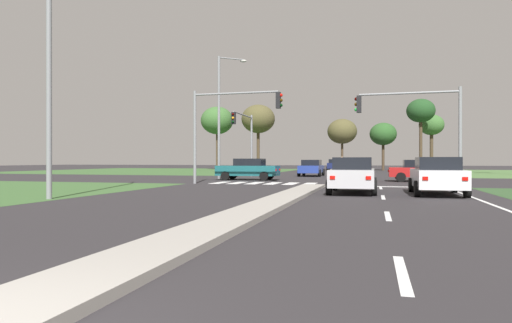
{
  "coord_description": "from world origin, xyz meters",
  "views": [
    {
      "loc": [
        3.16,
        -2.22,
        1.43
      ],
      "look_at": [
        -7.39,
        37.38,
        1.34
      ],
      "focal_mm": 31.14,
      "sensor_mm": 36.0,
      "label": 1
    }
  ],
  "objects_px": {
    "car_teal_sixth": "(248,169)",
    "traffic_signal_near_right": "(418,118)",
    "car_navy_third": "(335,165)",
    "treeline_near": "(217,121)",
    "pedestrian_at_median": "(342,163)",
    "treeline_fifth": "(383,134)",
    "street_lamp_second": "(221,111)",
    "treeline_second": "(258,119)",
    "car_red_second": "(420,170)",
    "treeline_fourth": "(421,112)",
    "car_white_near": "(437,176)",
    "traffic_signal_near_left": "(226,118)",
    "car_silver_fifth": "(353,175)",
    "traffic_signal_far_left": "(245,132)",
    "treeline_sixth": "(431,126)",
    "car_blue_fourth": "(311,168)",
    "treeline_third": "(342,132)",
    "street_lamp_near": "(50,40)"
  },
  "relations": [
    {
      "from": "car_teal_sixth",
      "to": "traffic_signal_near_right",
      "type": "relative_size",
      "value": 0.82
    },
    {
      "from": "car_navy_third",
      "to": "treeline_near",
      "type": "height_order",
      "value": "treeline_near"
    },
    {
      "from": "pedestrian_at_median",
      "to": "treeline_fifth",
      "type": "distance_m",
      "value": 22.04
    },
    {
      "from": "street_lamp_second",
      "to": "treeline_second",
      "type": "bearing_deg",
      "value": 99.38
    },
    {
      "from": "car_red_second",
      "to": "treeline_fourth",
      "type": "height_order",
      "value": "treeline_fourth"
    },
    {
      "from": "car_red_second",
      "to": "car_navy_third",
      "type": "distance_m",
      "value": 32.12
    },
    {
      "from": "car_white_near",
      "to": "traffic_signal_near_left",
      "type": "bearing_deg",
      "value": 153.19
    },
    {
      "from": "traffic_signal_near_left",
      "to": "treeline_near",
      "type": "bearing_deg",
      "value": 110.7
    },
    {
      "from": "treeline_near",
      "to": "car_teal_sixth",
      "type": "bearing_deg",
      "value": -66.46
    },
    {
      "from": "car_silver_fifth",
      "to": "treeline_near",
      "type": "xyz_separation_m",
      "value": [
        -22.6,
        44.75,
        6.81
      ]
    },
    {
      "from": "treeline_near",
      "to": "traffic_signal_near_left",
      "type": "bearing_deg",
      "value": -69.3
    },
    {
      "from": "car_navy_third",
      "to": "traffic_signal_far_left",
      "type": "xyz_separation_m",
      "value": [
        -5.45,
        -26.35,
        3.07
      ]
    },
    {
      "from": "traffic_signal_near_left",
      "to": "treeline_sixth",
      "type": "distance_m",
      "value": 43.61
    },
    {
      "from": "car_navy_third",
      "to": "traffic_signal_near_left",
      "type": "xyz_separation_m",
      "value": [
        -3.39,
        -37.44,
        3.2
      ]
    },
    {
      "from": "traffic_signal_near_right",
      "to": "car_blue_fourth",
      "type": "bearing_deg",
      "value": 117.63
    },
    {
      "from": "traffic_signal_far_left",
      "to": "treeline_third",
      "type": "distance_m",
      "value": 27.83
    },
    {
      "from": "car_teal_sixth",
      "to": "traffic_signal_far_left",
      "type": "distance_m",
      "value": 6.35
    },
    {
      "from": "street_lamp_near",
      "to": "treeline_fifth",
      "type": "bearing_deg",
      "value": 76.04
    },
    {
      "from": "car_red_second",
      "to": "car_teal_sixth",
      "type": "bearing_deg",
      "value": -87.15
    },
    {
      "from": "treeline_second",
      "to": "treeline_fourth",
      "type": "bearing_deg",
      "value": -4.86
    },
    {
      "from": "car_silver_fifth",
      "to": "traffic_signal_near_right",
      "type": "xyz_separation_m",
      "value": [
        3.23,
        5.57,
        2.97
      ]
    },
    {
      "from": "car_navy_third",
      "to": "street_lamp_second",
      "type": "bearing_deg",
      "value": 78.47
    },
    {
      "from": "traffic_signal_near_right",
      "to": "treeline_third",
      "type": "height_order",
      "value": "treeline_third"
    },
    {
      "from": "traffic_signal_near_left",
      "to": "street_lamp_near",
      "type": "bearing_deg",
      "value": -104.83
    },
    {
      "from": "car_silver_fifth",
      "to": "treeline_second",
      "type": "bearing_deg",
      "value": 109.81
    },
    {
      "from": "car_silver_fifth",
      "to": "treeline_second",
      "type": "height_order",
      "value": "treeline_second"
    },
    {
      "from": "street_lamp_second",
      "to": "treeline_second",
      "type": "distance_m",
      "value": 31.54
    },
    {
      "from": "car_silver_fifth",
      "to": "pedestrian_at_median",
      "type": "bearing_deg",
      "value": 95.03
    },
    {
      "from": "car_white_near",
      "to": "car_teal_sixth",
      "type": "relative_size",
      "value": 0.97
    },
    {
      "from": "traffic_signal_near_left",
      "to": "treeline_near",
      "type": "height_order",
      "value": "treeline_near"
    },
    {
      "from": "traffic_signal_near_right",
      "to": "treeline_sixth",
      "type": "relative_size",
      "value": 0.71
    },
    {
      "from": "treeline_fifth",
      "to": "treeline_near",
      "type": "bearing_deg",
      "value": -176.0
    },
    {
      "from": "traffic_signal_near_left",
      "to": "traffic_signal_near_right",
      "type": "bearing_deg",
      "value": -0.0
    },
    {
      "from": "car_red_second",
      "to": "treeline_fifth",
      "type": "relative_size",
      "value": 0.61
    },
    {
      "from": "car_silver_fifth",
      "to": "treeline_fourth",
      "type": "height_order",
      "value": "treeline_fourth"
    },
    {
      "from": "treeline_fourth",
      "to": "car_navy_third",
      "type": "bearing_deg",
      "value": 173.67
    },
    {
      "from": "traffic_signal_near_right",
      "to": "treeline_fifth",
      "type": "bearing_deg",
      "value": 91.48
    },
    {
      "from": "traffic_signal_near_right",
      "to": "street_lamp_near",
      "type": "height_order",
      "value": "street_lamp_near"
    },
    {
      "from": "car_teal_sixth",
      "to": "treeline_second",
      "type": "height_order",
      "value": "treeline_second"
    },
    {
      "from": "car_blue_fourth",
      "to": "traffic_signal_near_right",
      "type": "xyz_separation_m",
      "value": [
        7.89,
        -15.08,
        3.0
      ]
    },
    {
      "from": "car_white_near",
      "to": "treeline_second",
      "type": "bearing_deg",
      "value": 113.66
    },
    {
      "from": "pedestrian_at_median",
      "to": "treeline_sixth",
      "type": "height_order",
      "value": "treeline_sixth"
    },
    {
      "from": "street_lamp_second",
      "to": "pedestrian_at_median",
      "type": "xyz_separation_m",
      "value": [
        8.38,
        12.63,
        -4.17
      ]
    },
    {
      "from": "traffic_signal_far_left",
      "to": "treeline_third",
      "type": "bearing_deg",
      "value": 76.67
    },
    {
      "from": "street_lamp_second",
      "to": "traffic_signal_near_right",
      "type": "bearing_deg",
      "value": -27.06
    },
    {
      "from": "car_teal_sixth",
      "to": "street_lamp_second",
      "type": "height_order",
      "value": "street_lamp_second"
    },
    {
      "from": "car_navy_third",
      "to": "car_blue_fourth",
      "type": "relative_size",
      "value": 0.99
    },
    {
      "from": "car_red_second",
      "to": "traffic_signal_far_left",
      "type": "relative_size",
      "value": 0.74
    },
    {
      "from": "treeline_second",
      "to": "car_teal_sixth",
      "type": "bearing_deg",
      "value": -76.66
    },
    {
      "from": "car_silver_fifth",
      "to": "car_teal_sixth",
      "type": "distance_m",
      "value": 13.97
    }
  ]
}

